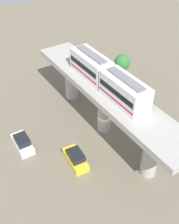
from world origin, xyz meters
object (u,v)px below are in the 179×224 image
object	(u,v)px
train	(107,77)
parked_car_white	(22,143)
tree_near_viaduct	(122,63)
parked_car_yellow	(75,158)

from	to	relation	value
train	parked_car_white	distance (m)	13.89
train	tree_near_viaduct	bearing A→B (deg)	-137.66
parked_car_yellow	train	bearing A→B (deg)	-150.03
train	tree_near_viaduct	world-z (taller)	train
parked_car_white	train	bearing A→B (deg)	165.98
parked_car_white	tree_near_viaduct	distance (m)	22.16
parked_car_yellow	tree_near_viaduct	bearing A→B (deg)	-138.61
parked_car_white	parked_car_yellow	size ratio (longest dim) A/B	0.98
parked_car_white	tree_near_viaduct	world-z (taller)	tree_near_viaduct
train	parked_car_white	xyz separation A→B (m)	(11.00, -3.01, -7.92)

